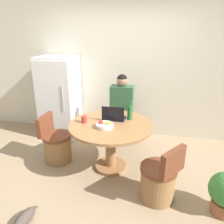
# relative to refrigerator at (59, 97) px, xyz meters

# --- Properties ---
(ground_plane) EXTENTS (12.00, 12.00, 0.00)m
(ground_plane) POSITION_rel_refrigerator_xyz_m (1.18, -1.30, -0.79)
(ground_plane) COLOR #9E8466
(wall_back) EXTENTS (7.00, 0.06, 2.60)m
(wall_back) POSITION_rel_refrigerator_xyz_m (1.18, 0.36, 0.51)
(wall_back) COLOR beige
(wall_back) RESTS_ON ground_plane
(refrigerator) EXTENTS (0.71, 0.64, 1.58)m
(refrigerator) POSITION_rel_refrigerator_xyz_m (0.00, 0.00, 0.00)
(refrigerator) COLOR white
(refrigerator) RESTS_ON ground_plane
(dining_table) EXTENTS (1.23, 1.23, 0.75)m
(dining_table) POSITION_rel_refrigerator_xyz_m (1.25, -0.99, -0.22)
(dining_table) COLOR olive
(dining_table) RESTS_ON ground_plane
(chair_left_side) EXTENTS (0.46, 0.46, 0.78)m
(chair_left_side) POSITION_rel_refrigerator_xyz_m (0.34, -0.96, -0.52)
(chair_left_side) COLOR olive
(chair_left_side) RESTS_ON ground_plane
(chair_near_right_corner) EXTENTS (0.53, 0.52, 0.78)m
(chair_near_right_corner) POSITION_rel_refrigerator_xyz_m (1.98, -1.54, -0.52)
(chair_near_right_corner) COLOR olive
(chair_near_right_corner) RESTS_ON ground_plane
(person_seated) EXTENTS (0.40, 0.37, 1.33)m
(person_seated) POSITION_rel_refrigerator_xyz_m (1.28, -0.15, -0.06)
(person_seated) COLOR #2D2D38
(person_seated) RESTS_ON ground_plane
(laptop) EXTENTS (0.34, 0.24, 0.23)m
(laptop) POSITION_rel_refrigerator_xyz_m (1.26, -0.82, 0.01)
(laptop) COLOR #141947
(laptop) RESTS_ON dining_table
(fruit_bowl) EXTENTS (0.25, 0.25, 0.10)m
(fruit_bowl) POSITION_rel_refrigerator_xyz_m (1.19, -1.12, -0.01)
(fruit_bowl) COLOR beige
(fruit_bowl) RESTS_ON dining_table
(coffee_cup) EXTENTS (0.08, 0.08, 0.10)m
(coffee_cup) POSITION_rel_refrigerator_xyz_m (0.85, -1.02, 0.01)
(coffee_cup) COLOR #B2332D
(coffee_cup) RESTS_ON dining_table
(bottle) EXTENTS (0.08, 0.08, 0.29)m
(bottle) POSITION_rel_refrigerator_xyz_m (1.49, -0.75, 0.07)
(bottle) COLOR #23602D
(bottle) RESTS_ON dining_table
(cat) EXTENTS (0.17, 0.47, 0.16)m
(cat) POSITION_rel_refrigerator_xyz_m (0.52, -2.27, -0.71)
(cat) COLOR #473D38
(cat) RESTS_ON ground_plane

